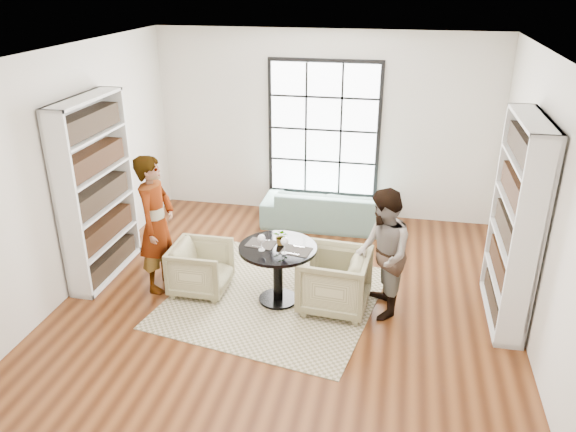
% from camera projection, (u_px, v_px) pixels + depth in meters
% --- Properties ---
extents(ground, '(6.00, 6.00, 0.00)m').
position_uv_depth(ground, '(286.00, 304.00, 6.95)').
color(ground, brown).
extents(room_shell, '(6.00, 6.01, 6.00)m').
position_uv_depth(room_shell, '(295.00, 194.00, 6.94)').
color(room_shell, silver).
rests_on(room_shell, ground).
extents(rug, '(2.86, 2.86, 0.01)m').
position_uv_depth(rug, '(274.00, 297.00, 7.09)').
color(rug, tan).
rests_on(rug, ground).
extents(pedestal_table, '(0.95, 0.95, 0.75)m').
position_uv_depth(pedestal_table, '(278.00, 262.00, 6.81)').
color(pedestal_table, black).
rests_on(pedestal_table, ground).
extents(sofa, '(2.06, 0.81, 0.60)m').
position_uv_depth(sofa, '(327.00, 208.00, 9.00)').
color(sofa, gray).
rests_on(sofa, ground).
extents(armchair_left, '(0.71, 0.69, 0.65)m').
position_uv_depth(armchair_left, '(201.00, 268.00, 7.13)').
color(armchair_left, tan).
rests_on(armchair_left, ground).
extents(armchair_right, '(0.88, 0.85, 0.74)m').
position_uv_depth(armchair_right, '(334.00, 280.00, 6.75)').
color(armchair_right, '#C5BC8D').
rests_on(armchair_right, ground).
extents(person_left, '(0.44, 0.66, 1.78)m').
position_uv_depth(person_left, '(156.00, 224.00, 7.01)').
color(person_left, gray).
rests_on(person_left, ground).
extents(person_right, '(0.74, 0.87, 1.57)m').
position_uv_depth(person_right, '(382.00, 254.00, 6.48)').
color(person_right, gray).
rests_on(person_right, ground).
extents(placemat_left, '(0.37, 0.31, 0.01)m').
position_uv_depth(placemat_left, '(261.00, 244.00, 6.79)').
color(placemat_left, '#2A2624').
rests_on(placemat_left, pedestal_table).
extents(placemat_right, '(0.37, 0.31, 0.01)m').
position_uv_depth(placemat_right, '(296.00, 251.00, 6.62)').
color(placemat_right, '#2A2624').
rests_on(placemat_right, pedestal_table).
extents(cutlery_left, '(0.17, 0.24, 0.01)m').
position_uv_depth(cutlery_left, '(261.00, 243.00, 6.79)').
color(cutlery_left, silver).
rests_on(cutlery_left, placemat_left).
extents(cutlery_right, '(0.17, 0.24, 0.01)m').
position_uv_depth(cutlery_right, '(296.00, 250.00, 6.62)').
color(cutlery_right, silver).
rests_on(cutlery_right, placemat_right).
extents(wine_glass_left, '(0.09, 0.09, 0.21)m').
position_uv_depth(wine_glass_left, '(261.00, 239.00, 6.58)').
color(wine_glass_left, silver).
rests_on(wine_glass_left, pedestal_table).
extents(wine_glass_right, '(0.09, 0.09, 0.21)m').
position_uv_depth(wine_glass_right, '(285.00, 242.00, 6.51)').
color(wine_glass_right, silver).
rests_on(wine_glass_right, pedestal_table).
extents(flower_centerpiece, '(0.21, 0.19, 0.20)m').
position_uv_depth(flower_centerpiece, '(281.00, 237.00, 6.75)').
color(flower_centerpiece, gray).
rests_on(flower_centerpiece, pedestal_table).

